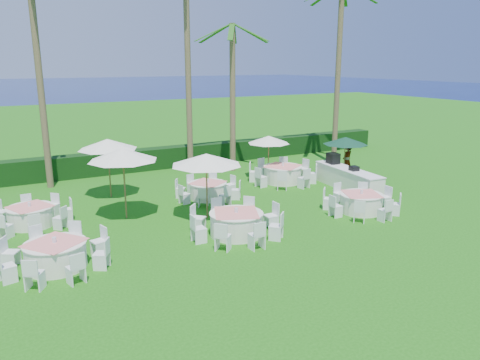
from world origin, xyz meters
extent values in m
plane|color=#1B5E10|center=(0.00, 0.00, 0.00)|extent=(120.00, 120.00, 0.00)
cube|color=black|center=(0.00, 12.00, 0.60)|extent=(34.00, 1.00, 1.20)
plane|color=#060C45|center=(0.00, 102.00, 0.00)|extent=(260.00, 260.00, 0.00)
cylinder|color=white|center=(-6.09, 0.34, 0.39)|extent=(1.79, 1.79, 0.78)
cylinder|color=white|center=(-6.09, 0.34, 0.79)|extent=(1.86, 1.86, 0.03)
cube|color=#F9887E|center=(-6.09, 0.34, 0.81)|extent=(2.02, 2.02, 0.01)
cylinder|color=silver|center=(-6.09, 0.34, 0.90)|extent=(0.12, 0.12, 0.17)
cube|color=white|center=(-4.73, 0.68, 0.47)|extent=(0.53, 0.53, 0.93)
cube|color=white|center=(-5.37, 1.54, 0.47)|extent=(0.60, 0.60, 0.93)
cube|color=white|center=(-6.43, 1.69, 0.47)|extent=(0.53, 0.53, 0.93)
cube|color=white|center=(-7.29, 1.05, 0.47)|extent=(0.60, 0.60, 0.93)
cube|color=white|center=(-7.44, -0.01, 0.47)|extent=(0.53, 0.53, 0.93)
cube|color=white|center=(-6.80, -0.87, 0.47)|extent=(0.60, 0.60, 0.93)
cube|color=white|center=(-5.74, -1.02, 0.47)|extent=(0.53, 0.53, 0.93)
cube|color=white|center=(-4.88, -0.38, 0.47)|extent=(0.60, 0.60, 0.93)
cylinder|color=white|center=(0.03, 0.17, 0.41)|extent=(1.88, 1.88, 0.82)
cylinder|color=white|center=(0.03, 0.17, 0.83)|extent=(1.96, 1.96, 0.03)
cube|color=#F9887E|center=(0.03, 0.17, 0.85)|extent=(1.99, 1.99, 0.01)
cylinder|color=silver|center=(0.03, 0.17, 0.94)|extent=(0.13, 0.13, 0.17)
cube|color=white|center=(1.07, 1.20, 0.49)|extent=(0.65, 0.65, 0.98)
cube|color=white|center=(0.04, 1.64, 0.49)|extent=(0.46, 0.46, 0.98)
cube|color=white|center=(-1.00, 1.21, 0.49)|extent=(0.65, 0.65, 0.98)
cube|color=white|center=(-1.44, 0.18, 0.49)|extent=(0.46, 0.46, 0.98)
cube|color=white|center=(-1.02, -0.86, 0.49)|extent=(0.65, 0.65, 0.98)
cube|color=white|center=(0.01, -1.30, 0.49)|extent=(0.46, 0.46, 0.98)
cube|color=white|center=(1.06, -0.88, 0.49)|extent=(0.65, 0.65, 0.98)
cube|color=white|center=(1.49, 0.16, 0.49)|extent=(0.46, 0.46, 0.98)
cylinder|color=white|center=(5.86, 0.07, 0.37)|extent=(1.72, 1.72, 0.75)
cylinder|color=white|center=(5.86, 0.07, 0.76)|extent=(1.79, 1.79, 0.03)
cube|color=#F9887E|center=(5.86, 0.07, 0.78)|extent=(1.81, 1.81, 0.01)
cylinder|color=silver|center=(5.86, 0.07, 0.87)|extent=(0.12, 0.12, 0.16)
cube|color=white|center=(6.81, 1.02, 0.45)|extent=(0.59, 0.59, 0.90)
cube|color=white|center=(5.86, 1.41, 0.45)|extent=(0.42, 0.42, 0.90)
cube|color=white|center=(4.91, 1.02, 0.45)|extent=(0.59, 0.59, 0.90)
cube|color=white|center=(4.51, 0.06, 0.45)|extent=(0.42, 0.42, 0.90)
cube|color=white|center=(4.91, -0.89, 0.45)|extent=(0.59, 0.59, 0.90)
cube|color=white|center=(5.86, -1.28, 0.45)|extent=(0.42, 0.42, 0.90)
cube|color=white|center=(6.81, -0.88, 0.45)|extent=(0.59, 0.59, 0.90)
cube|color=white|center=(7.20, 0.07, 0.45)|extent=(0.42, 0.42, 0.90)
cylinder|color=white|center=(-6.41, 4.79, 0.36)|extent=(1.67, 1.67, 0.73)
cylinder|color=white|center=(-6.41, 4.79, 0.74)|extent=(1.74, 1.74, 0.03)
cube|color=#F9887E|center=(-6.41, 4.79, 0.76)|extent=(1.77, 1.77, 0.01)
cylinder|color=silver|center=(-6.41, 4.79, 0.85)|extent=(0.12, 0.12, 0.15)
cube|color=white|center=(-5.10, 4.80, 0.44)|extent=(0.41, 0.41, 0.87)
cube|color=white|center=(-5.49, 5.72, 0.44)|extent=(0.57, 0.57, 0.87)
cube|color=white|center=(-6.42, 6.09, 0.44)|extent=(0.41, 0.41, 0.87)
cube|color=white|center=(-7.34, 5.70, 0.44)|extent=(0.57, 0.57, 0.87)
cube|color=white|center=(-7.32, 3.85, 0.44)|extent=(0.57, 0.57, 0.87)
cube|color=white|center=(-6.39, 3.48, 0.44)|extent=(0.41, 0.41, 0.87)
cube|color=white|center=(-5.47, 3.87, 0.44)|extent=(0.57, 0.57, 0.87)
cylinder|color=white|center=(1.08, 4.91, 0.36)|extent=(1.64, 1.64, 0.71)
cylinder|color=white|center=(1.08, 4.91, 0.72)|extent=(1.71, 1.71, 0.03)
cube|color=#F9887E|center=(1.08, 4.91, 0.75)|extent=(1.84, 1.84, 0.01)
cylinder|color=silver|center=(1.08, 4.91, 0.83)|extent=(0.11, 0.11, 0.15)
cube|color=white|center=(2.34, 5.15, 0.43)|extent=(0.47, 0.47, 0.86)
cube|color=white|center=(1.80, 5.97, 0.43)|extent=(0.55, 0.55, 0.86)
cube|color=white|center=(0.83, 6.17, 0.43)|extent=(0.47, 0.47, 0.86)
cube|color=white|center=(0.01, 5.63, 0.43)|extent=(0.55, 0.55, 0.86)
cube|color=white|center=(-0.18, 4.66, 0.43)|extent=(0.47, 0.47, 0.86)
cube|color=white|center=(0.36, 3.84, 0.43)|extent=(0.55, 0.55, 0.86)
cube|color=white|center=(1.32, 3.65, 0.43)|extent=(0.47, 0.47, 0.86)
cube|color=white|center=(2.14, 4.19, 0.43)|extent=(0.55, 0.55, 0.86)
cylinder|color=white|center=(5.72, 5.75, 0.42)|extent=(1.92, 1.92, 0.83)
cylinder|color=white|center=(5.72, 5.75, 0.84)|extent=(2.00, 2.00, 0.03)
cube|color=#F9887E|center=(5.72, 5.75, 0.87)|extent=(2.14, 2.14, 0.01)
cylinder|color=silver|center=(5.72, 5.75, 0.95)|extent=(0.13, 0.13, 0.18)
cube|color=white|center=(7.20, 6.02, 0.50)|extent=(0.54, 0.54, 1.00)
cube|color=white|center=(6.57, 6.98, 0.50)|extent=(0.65, 0.65, 1.00)
cube|color=white|center=(5.45, 7.22, 0.50)|extent=(0.54, 0.54, 1.00)
cube|color=white|center=(4.49, 6.60, 0.50)|extent=(0.65, 0.65, 1.00)
cube|color=white|center=(4.25, 5.48, 0.50)|extent=(0.54, 0.54, 1.00)
cube|color=white|center=(4.87, 4.52, 0.50)|extent=(0.65, 0.65, 1.00)
cube|color=white|center=(5.99, 4.28, 0.50)|extent=(0.54, 0.54, 1.00)
cube|color=white|center=(6.95, 4.90, 0.50)|extent=(0.65, 0.65, 1.00)
cylinder|color=brown|center=(-2.96, 3.94, 1.37)|extent=(0.07, 0.07, 2.73)
cone|color=white|center=(-2.96, 3.94, 2.60)|extent=(2.72, 2.72, 0.49)
sphere|color=brown|center=(-2.96, 3.94, 2.76)|extent=(0.11, 0.11, 0.11)
cylinder|color=brown|center=(-0.11, 2.39, 1.26)|extent=(0.06, 0.06, 2.53)
cone|color=white|center=(-0.11, 2.39, 2.40)|extent=(2.81, 2.81, 0.46)
sphere|color=brown|center=(-0.11, 2.39, 2.56)|extent=(0.10, 0.10, 0.10)
cylinder|color=brown|center=(-2.79, 7.24, 1.31)|extent=(0.06, 0.06, 2.61)
cone|color=white|center=(-2.79, 7.24, 2.48)|extent=(2.67, 2.67, 0.47)
sphere|color=brown|center=(-2.79, 7.24, 2.64)|extent=(0.10, 0.10, 0.10)
cylinder|color=brown|center=(5.49, 6.81, 1.11)|extent=(0.05, 0.05, 2.22)
cone|color=white|center=(5.49, 6.81, 2.10)|extent=(2.24, 2.24, 0.40)
sphere|color=brown|center=(5.49, 6.81, 2.24)|extent=(0.09, 0.09, 0.09)
cylinder|color=brown|center=(8.96, 4.78, 1.09)|extent=(0.05, 0.05, 2.18)
cone|color=#0F3825|center=(8.96, 4.78, 2.07)|extent=(2.34, 2.34, 0.39)
sphere|color=brown|center=(8.96, 4.78, 2.20)|extent=(0.09, 0.09, 0.09)
cube|color=white|center=(7.79, 3.11, 0.49)|extent=(1.21, 4.41, 0.98)
cube|color=white|center=(7.79, 3.11, 1.00)|extent=(1.27, 4.47, 0.04)
cube|color=black|center=(7.89, 4.41, 1.29)|extent=(0.54, 0.64, 0.54)
cube|color=black|center=(7.75, 2.68, 1.13)|extent=(0.41, 0.41, 0.22)
imported|color=gray|center=(9.25, 4.89, 0.91)|extent=(0.78, 0.64, 1.83)
cylinder|color=brown|center=(-5.03, 10.44, 5.09)|extent=(0.32, 0.32, 10.17)
cylinder|color=brown|center=(2.39, 10.12, 6.57)|extent=(0.32, 0.32, 13.15)
cylinder|color=brown|center=(4.73, 9.44, 4.05)|extent=(0.32, 0.32, 8.10)
cube|color=#195314|center=(5.82, 9.43, 7.61)|extent=(2.21, 0.30, 1.00)
cube|color=#195314|center=(5.28, 10.38, 7.61)|extent=(1.36, 2.04, 1.00)
cube|color=#195314|center=(4.19, 10.39, 7.61)|extent=(1.33, 2.06, 1.00)
cube|color=#195314|center=(3.63, 9.45, 7.61)|extent=(2.21, 0.30, 1.00)
cube|color=#195314|center=(4.17, 8.49, 7.61)|extent=(1.36, 2.04, 1.00)
cube|color=#195314|center=(5.27, 8.48, 7.61)|extent=(1.33, 2.06, 1.00)
cylinder|color=brown|center=(10.98, 8.05, 5.16)|extent=(0.32, 0.32, 10.32)
camera|label=1|loc=(-7.44, -13.90, 6.10)|focal=35.00mm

